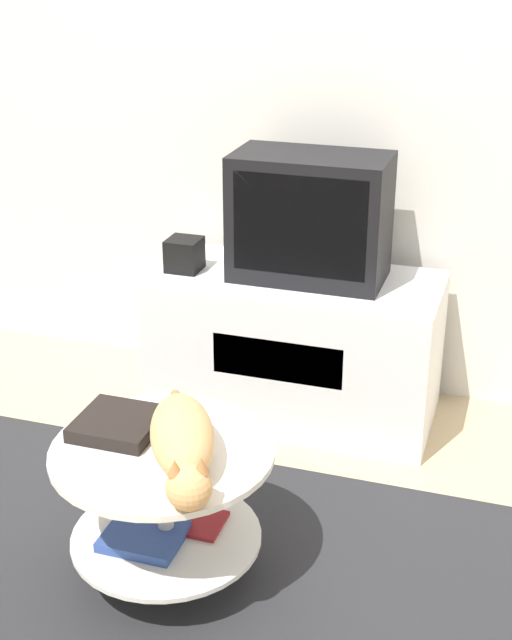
{
  "coord_description": "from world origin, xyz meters",
  "views": [
    {
      "loc": [
        0.78,
        -1.85,
        1.67
      ],
      "look_at": [
        0.03,
        0.47,
        0.59
      ],
      "focal_mm": 50.0,
      "sensor_mm": 36.0,
      "label": 1
    }
  ],
  "objects": [
    {
      "name": "wall_back",
      "position": [
        0.0,
        1.31,
        1.3
      ],
      "size": [
        8.0,
        0.05,
        2.6
      ],
      "color": "silver",
      "rests_on": "ground_plane"
    },
    {
      "name": "tv_stand",
      "position": [
        0.02,
        0.99,
        0.27
      ],
      "size": [
        1.02,
        0.48,
        0.54
      ],
      "color": "white",
      "rests_on": "ground_plane"
    },
    {
      "name": "dvd_box",
      "position": [
        -0.21,
        0.01,
        0.45
      ],
      "size": [
        0.22,
        0.21,
        0.04
      ],
      "color": "black",
      "rests_on": "coffee_table"
    },
    {
      "name": "coffee_table",
      "position": [
        -0.07,
        -0.04,
        0.28
      ],
      "size": [
        0.59,
        0.59,
        0.41
      ],
      "color": "#B2B2B7",
      "rests_on": "rug"
    },
    {
      "name": "speaker",
      "position": [
        -0.39,
        0.94,
        0.59
      ],
      "size": [
        0.12,
        0.12,
        0.12
      ],
      "color": "black",
      "rests_on": "tv_stand"
    },
    {
      "name": "rug",
      "position": [
        0.0,
        0.0,
        0.01
      ],
      "size": [
        2.04,
        1.15,
        0.02
      ],
      "color": "#28282B",
      "rests_on": "ground_plane"
    },
    {
      "name": "cat",
      "position": [
        0.02,
        -0.09,
        0.49
      ],
      "size": [
        0.31,
        0.52,
        0.14
      ],
      "rotation": [
        0.0,
        0.0,
        -1.11
      ],
      "color": "tan",
      "rests_on": "coffee_table"
    },
    {
      "name": "tv",
      "position": [
        0.05,
        1.01,
        0.76
      ],
      "size": [
        0.53,
        0.29,
        0.44
      ],
      "color": "black",
      "rests_on": "tv_stand"
    },
    {
      "name": "ground_plane",
      "position": [
        0.0,
        0.0,
        0.0
      ],
      "size": [
        12.0,
        12.0,
        0.0
      ],
      "primitive_type": "plane",
      "color": "tan"
    }
  ]
}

